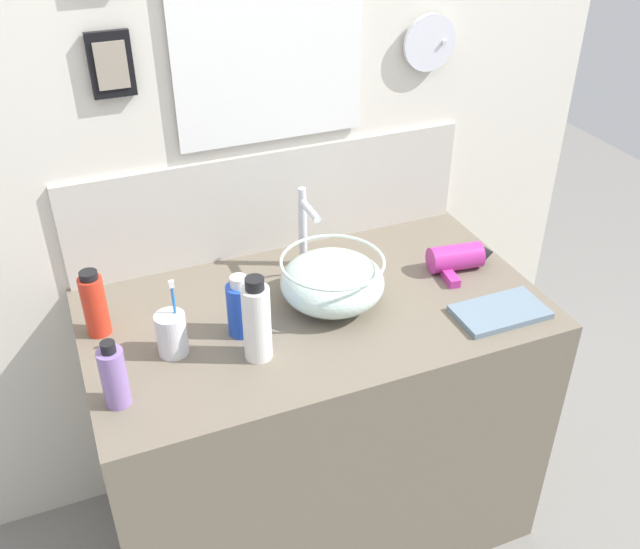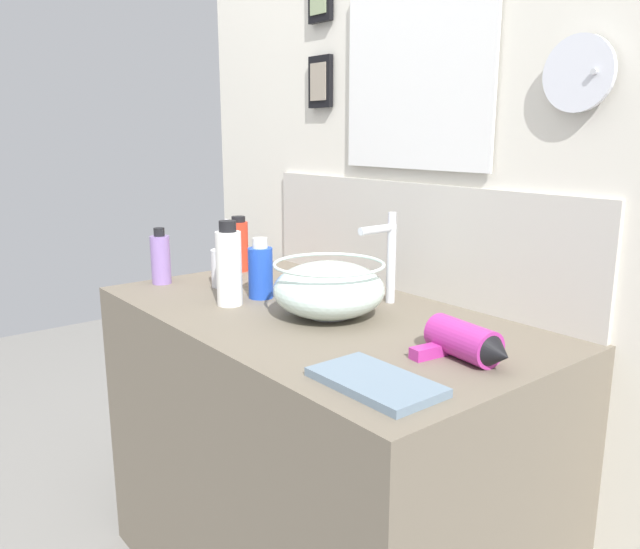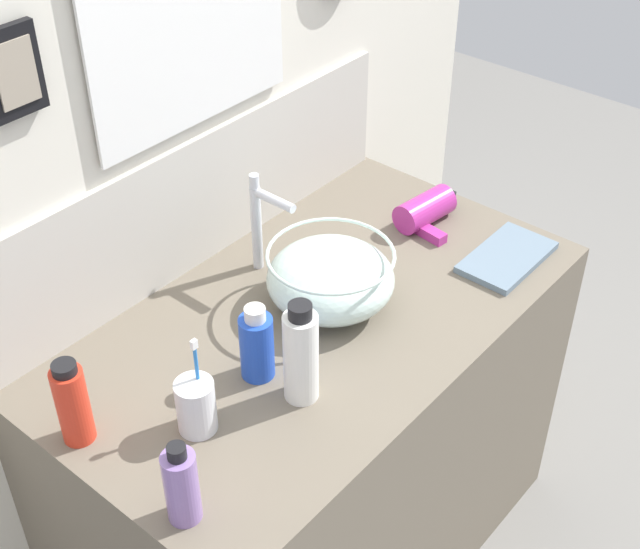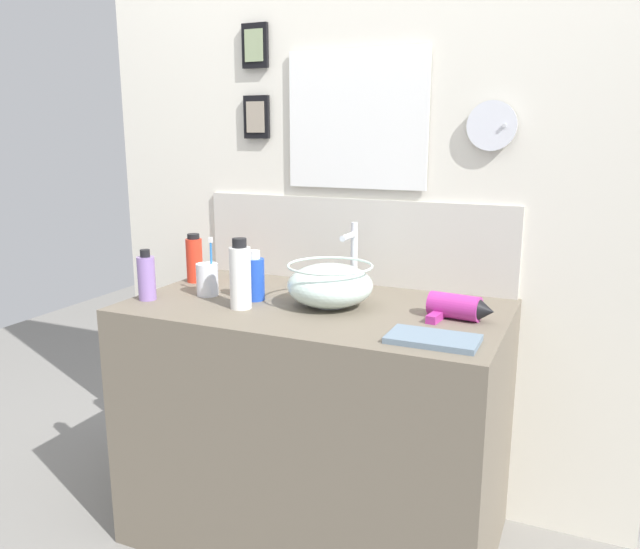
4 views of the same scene
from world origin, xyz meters
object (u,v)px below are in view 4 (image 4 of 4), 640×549
object	(u,v)px
lotion_bottle	(146,277)
toothbrush_cup	(207,279)
faucet	(353,253)
hair_drier	(459,308)
shampoo_bottle	(240,276)
spray_bottle	(254,278)
hand_towel	(433,339)
soap_dispenser	(194,259)
glass_bowl_sink	(330,284)

from	to	relation	value
lotion_bottle	toothbrush_cup	bearing A→B (deg)	40.01
faucet	hair_drier	size ratio (longest dim) A/B	1.20
toothbrush_cup	shampoo_bottle	bearing A→B (deg)	-26.13
faucet	shampoo_bottle	xyz separation A→B (m)	(-0.25, -0.33, -0.04)
lotion_bottle	spray_bottle	xyz separation A→B (m)	(0.33, 0.14, -0.00)
hand_towel	hair_drier	bearing A→B (deg)	85.44
hair_drier	shampoo_bottle	xyz separation A→B (m)	(-0.65, -0.15, 0.07)
faucet	soap_dispenser	world-z (taller)	faucet
faucet	hand_towel	size ratio (longest dim) A/B	1.01
soap_dispenser	glass_bowl_sink	bearing A→B (deg)	-10.19
hair_drier	hand_towel	xyz separation A→B (m)	(-0.02, -0.23, -0.03)
glass_bowl_sink	shampoo_bottle	distance (m)	0.28
lotion_bottle	spray_bottle	size ratio (longest dim) A/B	1.01
hair_drier	shampoo_bottle	size ratio (longest dim) A/B	0.90
spray_bottle	faucet	bearing A→B (deg)	41.38
faucet	hair_drier	xyz separation A→B (m)	(0.40, -0.18, -0.10)
toothbrush_cup	spray_bottle	size ratio (longest dim) A/B	1.21
glass_bowl_sink	lotion_bottle	distance (m)	0.61
toothbrush_cup	hand_towel	size ratio (longest dim) A/B	0.84
hair_drier	faucet	bearing A→B (deg)	156.26
soap_dispenser	toothbrush_cup	bearing A→B (deg)	-43.75
glass_bowl_sink	shampoo_bottle	xyz separation A→B (m)	(-0.25, -0.13, 0.03)
hair_drier	toothbrush_cup	distance (m)	0.84
glass_bowl_sink	soap_dispenser	bearing A→B (deg)	169.81
soap_dispenser	shampoo_bottle	bearing A→B (deg)	-35.11
faucet	soap_dispenser	distance (m)	0.60
hair_drier	shampoo_bottle	distance (m)	0.67
shampoo_bottle	lotion_bottle	distance (m)	0.34
lotion_bottle	faucet	bearing A→B (deg)	32.18
glass_bowl_sink	hand_towel	world-z (taller)	glass_bowl_sink
shampoo_bottle	hand_towel	size ratio (longest dim) A/B	0.93
faucet	soap_dispenser	xyz separation A→B (m)	(-0.59, -0.09, -0.05)
faucet	hair_drier	distance (m)	0.45
glass_bowl_sink	soap_dispenser	world-z (taller)	soap_dispenser
shampoo_bottle	soap_dispenser	size ratio (longest dim) A/B	1.24
spray_bottle	hand_towel	size ratio (longest dim) A/B	0.70
lotion_bottle	spray_bottle	world-z (taller)	lotion_bottle
toothbrush_cup	shampoo_bottle	size ratio (longest dim) A/B	0.90
toothbrush_cup	lotion_bottle	distance (m)	0.20
spray_bottle	hair_drier	bearing A→B (deg)	4.29
lotion_bottle	soap_dispenser	distance (m)	0.27
soap_dispenser	hand_towel	distance (m)	1.02
hand_towel	soap_dispenser	bearing A→B (deg)	161.99
glass_bowl_sink	spray_bottle	size ratio (longest dim) A/B	1.65
shampoo_bottle	hand_towel	bearing A→B (deg)	-6.96
shampoo_bottle	soap_dispenser	world-z (taller)	shampoo_bottle
glass_bowl_sink	toothbrush_cup	world-z (taller)	toothbrush_cup
glass_bowl_sink	shampoo_bottle	bearing A→B (deg)	-151.67
soap_dispenser	hair_drier	bearing A→B (deg)	-4.92
glass_bowl_sink	faucet	distance (m)	0.21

